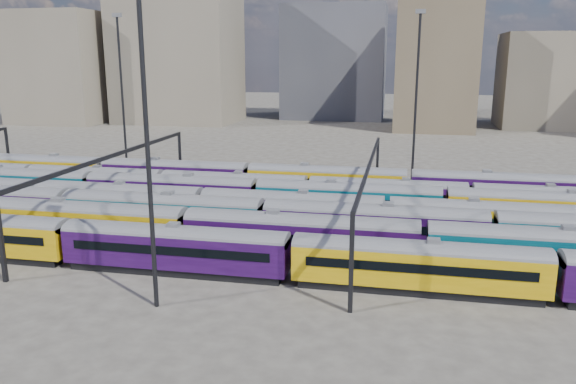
% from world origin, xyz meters
% --- Properties ---
extents(ground, '(500.00, 500.00, 0.00)m').
position_xyz_m(ground, '(0.00, 0.00, 0.00)').
color(ground, '#3D3934').
rests_on(ground, ground).
extents(rake_0, '(148.52, 3.10, 5.23)m').
position_xyz_m(rake_0, '(-6.27, -15.00, 2.74)').
color(rake_0, black).
rests_on(rake_0, ground).
extents(rake_1, '(135.91, 3.31, 5.59)m').
position_xyz_m(rake_1, '(-7.11, -10.00, 2.94)').
color(rake_1, black).
rests_on(rake_1, ground).
extents(rake_2, '(158.68, 3.31, 5.59)m').
position_xyz_m(rake_2, '(-11.91, -5.00, 2.94)').
color(rake_2, black).
rests_on(rake_2, ground).
extents(rake_3, '(126.39, 3.08, 5.19)m').
position_xyz_m(rake_3, '(12.03, 0.00, 2.73)').
color(rake_3, black).
rests_on(rake_3, ground).
extents(rake_4, '(155.70, 3.25, 5.49)m').
position_xyz_m(rake_4, '(7.25, 5.00, 2.88)').
color(rake_4, black).
rests_on(rake_4, ground).
extents(rake_5, '(120.27, 2.93, 4.94)m').
position_xyz_m(rake_5, '(-18.48, 10.00, 2.59)').
color(rake_5, black).
rests_on(rake_5, ground).
extents(rake_6, '(154.85, 3.23, 5.46)m').
position_xyz_m(rake_6, '(3.37, 15.00, 2.86)').
color(rake_6, black).
rests_on(rake_6, ground).
extents(gantry_1, '(0.35, 40.35, 8.03)m').
position_xyz_m(gantry_1, '(-20.00, 0.00, 6.79)').
color(gantry_1, black).
rests_on(gantry_1, ground).
extents(gantry_2, '(0.35, 40.35, 8.03)m').
position_xyz_m(gantry_2, '(10.00, 0.00, 6.79)').
color(gantry_2, black).
rests_on(gantry_2, ground).
extents(mast_1, '(1.40, 0.50, 25.60)m').
position_xyz_m(mast_1, '(-30.00, 22.00, 13.97)').
color(mast_1, black).
rests_on(mast_1, ground).
extents(mast_2, '(1.40, 0.50, 25.60)m').
position_xyz_m(mast_2, '(-5.00, -22.00, 13.97)').
color(mast_2, black).
rests_on(mast_2, ground).
extents(mast_3, '(1.40, 0.50, 25.60)m').
position_xyz_m(mast_3, '(15.00, 24.00, 13.97)').
color(mast_3, black).
rests_on(mast_3, ground).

